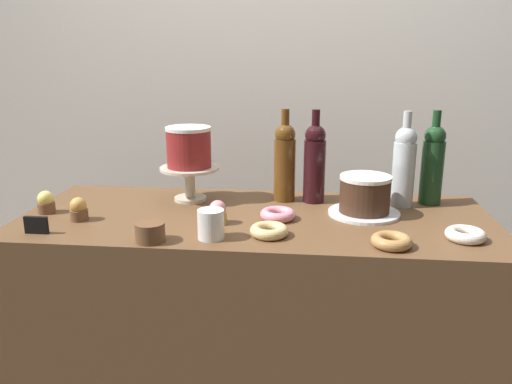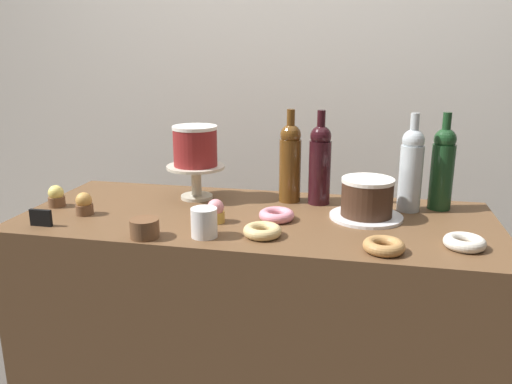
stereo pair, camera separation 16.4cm
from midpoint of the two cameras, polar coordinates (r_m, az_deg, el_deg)
back_wall at (r=2.47m, az=6.35°, el=11.85°), size 6.00×0.05×2.60m
display_counter at (r=1.87m, az=2.63°, el=-16.45°), size 1.52×0.62×0.93m
cake_stand_pedestal at (r=1.84m, az=-4.13°, el=1.74°), size 0.21×0.21×0.12m
white_layer_cake at (r=1.82m, az=-4.20°, el=5.11°), size 0.16×0.16×0.14m
silver_serving_platter at (r=1.70m, az=14.84°, el=-2.69°), size 0.23×0.23×0.01m
chocolate_round_cake at (r=1.68m, az=15.00°, el=-0.56°), size 0.17×0.17×0.12m
wine_bottle_amber at (r=1.80m, az=6.42°, el=3.38°), size 0.08×0.08×0.33m
wine_bottle_green at (r=1.84m, az=22.43°, el=2.55°), size 0.08×0.08×0.33m
wine_bottle_dark_red at (r=1.79m, az=9.73°, el=3.16°), size 0.08×0.08×0.33m
wine_bottle_clear at (r=1.78m, az=19.39°, el=2.46°), size 0.08×0.08×0.33m
cupcake_strawberry at (r=1.59m, az=-1.57°, el=-2.22°), size 0.06×0.06×0.07m
cupcake_caramel at (r=1.73m, az=-16.00°, el=-1.36°), size 0.06×0.06×0.07m
cupcake_lemon at (r=1.85m, az=-18.97°, el=-0.52°), size 0.06×0.06×0.07m
donut_glazed at (r=1.48m, az=3.90°, el=-4.39°), size 0.11×0.11×0.03m
donut_pink at (r=1.63m, az=5.20°, el=-2.61°), size 0.11×0.11×0.03m
donut_sugar at (r=1.54m, az=25.03°, el=-5.14°), size 0.11×0.11×0.03m
donut_maple at (r=1.43m, az=17.24°, el=-5.81°), size 0.11×0.11×0.03m
cookie_stack at (r=1.49m, az=-9.20°, el=-4.05°), size 0.08×0.08×0.05m
price_sign_chalkboard at (r=1.66m, az=-20.22°, el=-2.75°), size 0.07×0.01×0.05m
coffee_cup_ceramic at (r=1.47m, az=-2.61°, el=-3.46°), size 0.08×0.08×0.09m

